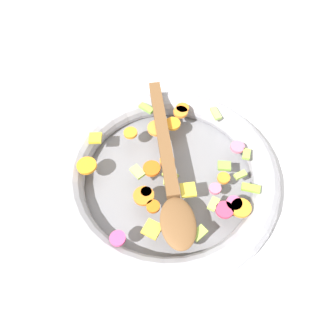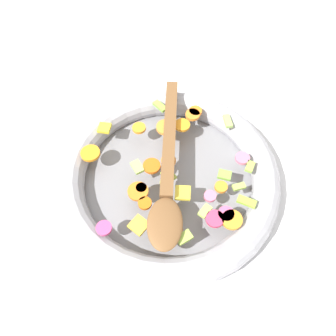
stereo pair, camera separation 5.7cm
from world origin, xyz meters
name	(u,v)px [view 1 (the left image)]	position (x,y,z in m)	size (l,w,h in m)	color
ground_plane	(168,182)	(0.00, 0.00, 0.00)	(4.00, 4.00, 0.00)	silver
skillet	(168,176)	(0.00, 0.00, 0.02)	(0.40, 0.40, 0.05)	slate
chopped_vegetables	(175,171)	(0.00, -0.01, 0.05)	(0.33, 0.31, 0.01)	orange
wooden_spoon	(169,172)	(-0.01, -0.01, 0.06)	(0.23, 0.31, 0.01)	brown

